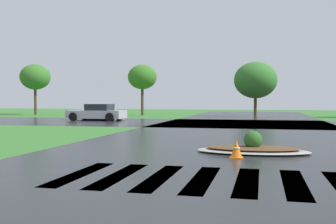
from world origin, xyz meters
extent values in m
cube|color=#232628|center=(0.00, 10.00, 0.00)|extent=(11.47, 80.00, 0.01)
cube|color=#232628|center=(0.00, 23.24, 0.00)|extent=(90.00, 10.32, 0.01)
cube|color=white|center=(-2.70, 3.62, 0.00)|extent=(0.45, 2.98, 0.01)
cube|color=white|center=(-1.80, 3.62, 0.00)|extent=(0.45, 2.98, 0.01)
cube|color=white|center=(-0.90, 3.62, 0.00)|extent=(0.45, 2.98, 0.01)
cube|color=white|center=(0.00, 3.62, 0.00)|extent=(0.45, 2.98, 0.01)
cube|color=white|center=(0.90, 3.62, 0.00)|extent=(0.45, 2.98, 0.01)
cube|color=white|center=(1.80, 3.62, 0.00)|extent=(0.45, 2.98, 0.01)
ellipsoid|color=#9E9B93|center=(0.91, 8.03, 0.06)|extent=(3.43, 1.70, 0.12)
ellipsoid|color=brown|center=(0.91, 8.03, 0.15)|extent=(2.81, 1.40, 0.10)
sphere|color=#2D6023|center=(0.91, 8.03, 0.40)|extent=(0.56, 0.56, 0.56)
cube|color=#B7B7BF|center=(-11.36, 24.67, 0.48)|extent=(4.45, 1.91, 0.61)
cube|color=#1E232B|center=(-11.09, 24.66, 1.03)|extent=(1.89, 1.63, 0.50)
cylinder|color=black|center=(-12.88, 23.76, 0.32)|extent=(0.64, 0.23, 0.64)
cylinder|color=black|center=(-12.84, 25.64, 0.32)|extent=(0.64, 0.23, 0.64)
cylinder|color=black|center=(-9.88, 23.69, 0.32)|extent=(0.64, 0.23, 0.64)
cylinder|color=black|center=(-9.84, 25.58, 0.32)|extent=(0.64, 0.23, 0.64)
cylinder|color=#9E9B93|center=(-12.19, 26.09, 0.46)|extent=(1.65, 0.92, 0.91)
cylinder|color=#9E9B93|center=(-11.16, 26.09, 0.46)|extent=(1.65, 0.92, 0.91)
cone|color=orange|center=(0.49, 6.81, 0.26)|extent=(0.33, 0.33, 0.52)
torus|color=white|center=(0.49, 6.81, 0.29)|extent=(0.21, 0.21, 0.04)
cube|color=orange|center=(0.49, 6.81, 0.01)|extent=(0.36, 0.36, 0.03)
cylinder|color=#4C3823|center=(-22.40, 34.14, 1.46)|extent=(0.28, 0.28, 2.91)
ellipsoid|color=#367227|center=(-22.40, 34.14, 4.02)|extent=(3.17, 3.17, 2.70)
cylinder|color=#4C3823|center=(-10.79, 35.11, 1.45)|extent=(0.28, 0.28, 2.89)
ellipsoid|color=#367321|center=(-10.79, 35.11, 3.93)|extent=(2.95, 2.95, 2.51)
cylinder|color=#4C3823|center=(0.54, 34.24, 1.02)|extent=(0.28, 0.28, 2.04)
ellipsoid|color=#34712B|center=(0.54, 34.24, 3.44)|extent=(4.01, 4.01, 3.41)
camera|label=1|loc=(1.18, -4.51, 1.63)|focal=43.16mm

